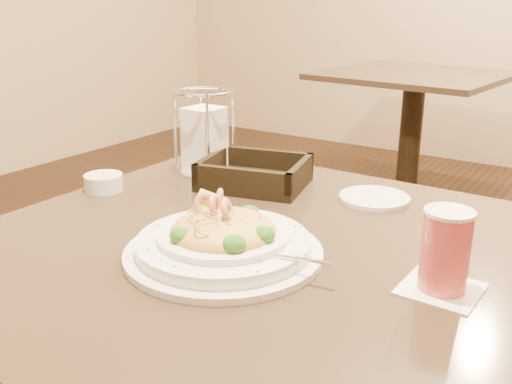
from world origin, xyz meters
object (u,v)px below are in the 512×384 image
Objects in this scene: drink_glass at (445,251)px; bread_basket at (255,176)px; butter_ramekin at (104,183)px; main_table at (250,363)px; napkin_caddy at (205,138)px; background_table at (412,117)px; side_plate at (374,198)px; pasta_bowl at (223,239)px.

drink_glass reaches higher than bread_basket.
butter_ramekin is (-0.72, 0.03, -0.04)m from drink_glass.
butter_ramekin is at bearing 173.61° from main_table.
napkin_caddy is at bearing 139.03° from main_table.
background_table is at bearing 99.87° from bread_basket.
side_plate is (0.62, -2.04, 0.25)m from background_table.
main_table is 0.92× the size of background_table.
side_plate is (0.09, 0.30, 0.25)m from main_table.
bread_basket is at bearing -80.13° from background_table.
bread_basket is at bearing -5.38° from napkin_caddy.
butter_ramekin is at bearing 177.21° from drink_glass.
drink_glass reaches higher than main_table.
main_table is at bearing -6.39° from butter_ramekin.
drink_glass is 0.37m from side_plate.
bread_basket is 3.16× the size of butter_ramekin.
napkin_caddy is 1.37× the size of side_plate.
drink_glass is 0.67m from napkin_caddy.
napkin_caddy is at bearing -83.99° from background_table.
background_table is at bearing 96.01° from napkin_caddy.
background_table is 2.85× the size of pasta_bowl.
drink_glass is 0.53m from bread_basket.
background_table is at bearing 109.74° from drink_glass.
butter_ramekin is (0.12, -2.30, 0.26)m from background_table.
napkin_caddy is (-0.30, 0.33, 0.05)m from pasta_bowl.
drink_glass is at bearing -53.05° from side_plate.
background_table is 2.12m from napkin_caddy.
butter_ramekin is (-0.49, -0.26, 0.01)m from side_plate.
side_plate is at bearing 27.72° from butter_ramekin.
main_table is 0.44m from drink_glass.
side_plate is 1.76× the size of butter_ramekin.
drink_glass is at bearing -26.85° from bread_basket.
butter_ramekin is (-0.24, -0.20, -0.00)m from bread_basket.
napkin_caddy reaches higher than bread_basket.
pasta_bowl is 4.35× the size of butter_ramekin.
main_table and background_table have the same top height.
background_table is 3.93× the size of bread_basket.
pasta_bowl is (-0.00, -0.07, 0.27)m from main_table.
side_plate is 0.56m from butter_ramekin.
bread_basket reaches higher than background_table.
pasta_bowl is 0.39m from side_plate.
side_plate is (0.40, 0.04, -0.08)m from napkin_caddy.
pasta_bowl reaches higher than background_table.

